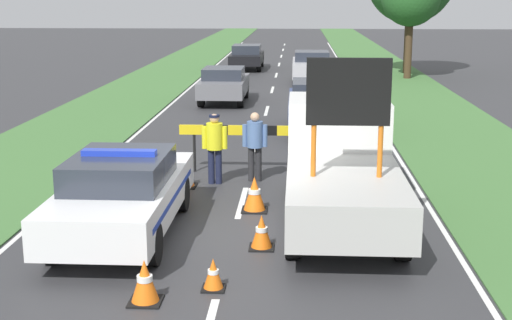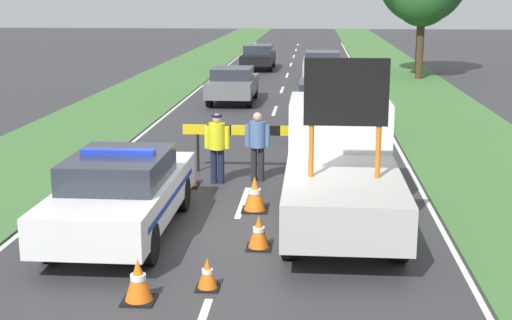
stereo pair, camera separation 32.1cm
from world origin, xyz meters
TOP-DOWN VIEW (x-y plane):
  - ground_plane at (0.00, 0.00)m, footprint 160.00×160.00m
  - lane_markings at (0.00, 17.93)m, footprint 7.85×70.68m
  - grass_verge_left at (-6.03, 20.00)m, footprint 4.11×120.00m
  - grass_verge_right at (6.03, 20.00)m, footprint 4.11×120.00m
  - police_car at (-1.99, -0.07)m, footprint 1.88×4.90m
  - work_truck at (1.99, 1.19)m, footprint 2.04×5.63m
  - road_barrier at (0.06, 4.70)m, footprint 3.58×0.08m
  - police_officer at (-0.74, 3.59)m, footprint 0.58×0.37m
  - pedestrian_civilian at (0.17, 3.89)m, footprint 0.58×0.37m
  - traffic_cone_near_police at (0.55, -0.66)m, footprint 0.43×0.43m
  - traffic_cone_centre_front at (-0.08, -2.46)m, footprint 0.35×0.35m
  - traffic_cone_near_truck at (-0.99, -2.97)m, footprint 0.46×0.46m
  - traffic_cone_behind_barrier at (0.30, 1.51)m, footprint 0.52×0.52m
  - traffic_cone_lane_edge at (-1.40, 3.27)m, footprint 0.53×0.53m
  - queued_car_hatch_blue at (1.84, 10.37)m, footprint 1.93×4.46m
  - queued_car_suv_grey at (-1.81, 16.25)m, footprint 1.78×4.10m
  - queued_car_sedan_silver at (1.84, 22.96)m, footprint 1.86×4.25m
  - queued_car_sedan_black at (-1.81, 29.47)m, footprint 1.79×4.63m

SIDE VIEW (x-z plane):
  - ground_plane at x=0.00m, z-range 0.00..0.00m
  - lane_markings at x=0.00m, z-range 0.00..0.01m
  - grass_verge_left at x=-6.03m, z-range 0.00..0.03m
  - grass_verge_right at x=6.03m, z-range 0.00..0.03m
  - traffic_cone_centre_front at x=-0.08m, z-range 0.00..0.48m
  - traffic_cone_near_police at x=0.55m, z-range 0.00..0.59m
  - traffic_cone_near_truck at x=-0.99m, z-range 0.00..0.64m
  - traffic_cone_behind_barrier at x=0.30m, z-range 0.00..0.71m
  - traffic_cone_lane_edge at x=-1.40m, z-range 0.00..0.72m
  - queued_car_suv_grey at x=-1.81m, z-range 0.04..1.46m
  - queued_car_sedan_black at x=-1.81m, z-range 0.04..1.46m
  - police_car at x=-1.99m, z-range -0.02..1.58m
  - queued_car_sedan_silver at x=1.84m, z-range 0.04..1.61m
  - queued_car_hatch_blue at x=1.84m, z-range 0.03..1.63m
  - pedestrian_civilian at x=0.17m, z-range 0.14..1.76m
  - police_officer at x=-0.74m, z-range 0.15..1.78m
  - road_barrier at x=0.06m, z-range 0.40..1.56m
  - work_truck at x=1.99m, z-range -0.54..2.70m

